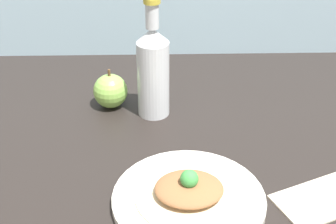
# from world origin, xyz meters

# --- Properties ---
(ground_plane) EXTENTS (1.80, 1.10, 0.04)m
(ground_plane) POSITION_xyz_m (0.00, 0.00, -0.02)
(ground_plane) COLOR black
(plate) EXTENTS (0.28, 0.28, 0.02)m
(plate) POSITION_xyz_m (-0.00, -0.14, 0.01)
(plate) COLOR silver
(plate) RESTS_ON ground_plane
(plated_food) EXTENTS (0.20, 0.20, 0.06)m
(plated_food) POSITION_xyz_m (-0.00, -0.14, 0.03)
(plated_food) COLOR beige
(plated_food) RESTS_ON plate
(cider_bottle) EXTENTS (0.08, 0.08, 0.29)m
(cider_bottle) POSITION_xyz_m (-0.06, 0.18, 0.12)
(cider_bottle) COLOR silver
(cider_bottle) RESTS_ON ground_plane
(apple) EXTENTS (0.08, 0.08, 0.10)m
(apple) POSITION_xyz_m (-0.17, 0.22, 0.04)
(apple) COLOR #84B74C
(apple) RESTS_ON ground_plane
(napkin) EXTENTS (0.20, 0.16, 0.01)m
(napkin) POSITION_xyz_m (0.25, -0.14, 0.00)
(napkin) COLOR beige
(napkin) RESTS_ON ground_plane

